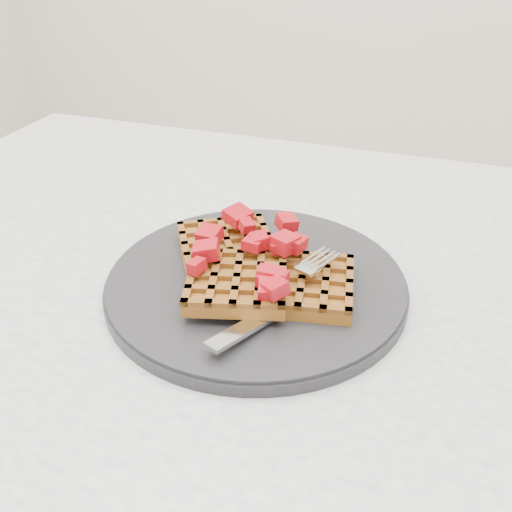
% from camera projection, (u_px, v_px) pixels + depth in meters
% --- Properties ---
extents(table, '(1.20, 0.80, 0.75)m').
position_uv_depth(table, '(304.00, 368.00, 0.65)').
color(table, silver).
rests_on(table, ground).
extents(plate, '(0.30, 0.30, 0.02)m').
position_uv_depth(plate, '(256.00, 283.00, 0.58)').
color(plate, black).
rests_on(plate, table).
extents(waffles, '(0.22, 0.20, 0.03)m').
position_uv_depth(waffles, '(255.00, 269.00, 0.56)').
color(waffles, '#935B1F').
rests_on(waffles, plate).
extents(strawberry_pile, '(0.15, 0.15, 0.02)m').
position_uv_depth(strawberry_pile, '(256.00, 244.00, 0.55)').
color(strawberry_pile, '#8C020D').
rests_on(strawberry_pile, waffles).
extents(fork, '(0.09, 0.18, 0.02)m').
position_uv_depth(fork, '(286.00, 300.00, 0.52)').
color(fork, silver).
rests_on(fork, plate).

